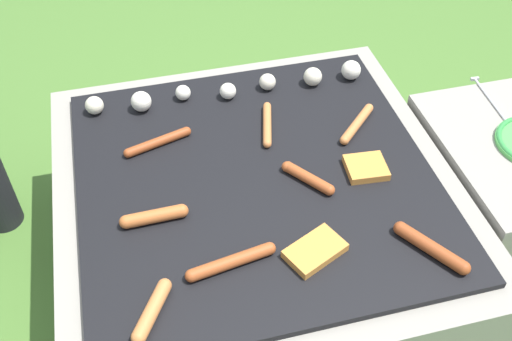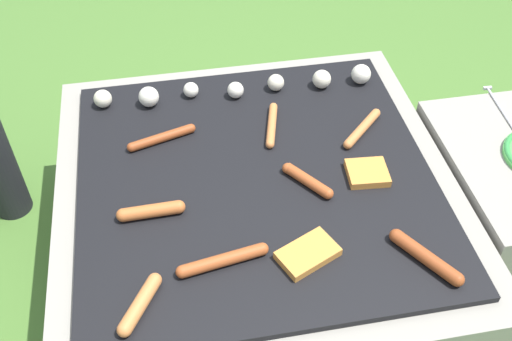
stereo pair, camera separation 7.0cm
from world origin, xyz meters
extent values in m
plane|color=#47702D|center=(0.00, 0.00, 0.00)|extent=(14.00, 14.00, 0.00)
cube|color=gray|center=(0.00, 0.00, 0.18)|extent=(0.98, 0.98, 0.36)
cube|color=black|center=(0.00, 0.00, 0.37)|extent=(0.87, 0.87, 0.02)
cube|color=gray|center=(0.73, -0.05, 0.19)|extent=(0.46, 0.52, 0.38)
cylinder|color=#A34C23|center=(-0.12, -0.25, 0.40)|extent=(0.18, 0.06, 0.03)
sphere|color=#A34C23|center=(-0.03, -0.23, 0.40)|extent=(0.03, 0.03, 0.03)
sphere|color=#A34C23|center=(-0.21, -0.26, 0.40)|extent=(0.03, 0.03, 0.03)
cylinder|color=#B7602D|center=(-0.26, -0.08, 0.40)|extent=(0.13, 0.03, 0.03)
sphere|color=#B7602D|center=(-0.20, -0.08, 0.40)|extent=(0.03, 0.03, 0.03)
sphere|color=#B7602D|center=(-0.32, -0.08, 0.40)|extent=(0.03, 0.03, 0.03)
cylinder|color=#93421E|center=(-0.22, 0.17, 0.39)|extent=(0.16, 0.07, 0.02)
sphere|color=#93421E|center=(-0.30, 0.15, 0.39)|extent=(0.02, 0.02, 0.02)
sphere|color=#93421E|center=(-0.14, 0.19, 0.39)|extent=(0.02, 0.02, 0.02)
cylinder|color=#C6753D|center=(0.07, 0.17, 0.39)|extent=(0.06, 0.15, 0.02)
sphere|color=#C6753D|center=(0.09, 0.24, 0.39)|extent=(0.02, 0.02, 0.02)
sphere|color=#C6753D|center=(0.05, 0.10, 0.39)|extent=(0.02, 0.02, 0.02)
cylinder|color=#A34C23|center=(0.12, -0.05, 0.39)|extent=(0.10, 0.12, 0.03)
sphere|color=#A34C23|center=(0.16, -0.10, 0.39)|extent=(0.03, 0.03, 0.03)
sphere|color=#A34C23|center=(0.08, 0.00, 0.39)|extent=(0.03, 0.03, 0.03)
cylinder|color=#C6753D|center=(-0.30, -0.33, 0.40)|extent=(0.09, 0.12, 0.03)
sphere|color=#C6753D|center=(-0.26, -0.27, 0.40)|extent=(0.03, 0.03, 0.03)
sphere|color=#C6753D|center=(-0.33, -0.38, 0.40)|extent=(0.03, 0.03, 0.03)
cylinder|color=#C6753D|center=(0.31, 0.11, 0.39)|extent=(0.13, 0.13, 0.02)
sphere|color=#C6753D|center=(0.25, 0.06, 0.39)|extent=(0.02, 0.02, 0.02)
sphere|color=#C6753D|center=(0.36, 0.17, 0.39)|extent=(0.02, 0.02, 0.02)
cylinder|color=#93421E|center=(0.31, -0.32, 0.40)|extent=(0.11, 0.15, 0.03)
sphere|color=#93421E|center=(0.35, -0.38, 0.40)|extent=(0.03, 0.03, 0.03)
sphere|color=#93421E|center=(0.27, -0.25, 0.40)|extent=(0.03, 0.03, 0.03)
cube|color=#D18438|center=(0.07, -0.26, 0.39)|extent=(0.15, 0.13, 0.02)
cube|color=#D18438|center=(0.27, -0.05, 0.39)|extent=(0.11, 0.10, 0.02)
sphere|color=beige|center=(-0.37, 0.35, 0.41)|extent=(0.05, 0.05, 0.05)
sphere|color=silver|center=(-0.24, 0.33, 0.41)|extent=(0.06, 0.06, 0.06)
sphere|color=silver|center=(-0.12, 0.35, 0.40)|extent=(0.04, 0.04, 0.04)
sphere|color=silver|center=(0.00, 0.32, 0.40)|extent=(0.05, 0.05, 0.05)
sphere|color=beige|center=(0.12, 0.33, 0.40)|extent=(0.05, 0.05, 0.05)
sphere|color=beige|center=(0.25, 0.32, 0.41)|extent=(0.05, 0.05, 0.05)
sphere|color=silver|center=(0.37, 0.32, 0.41)|extent=(0.06, 0.06, 0.06)
cylinder|color=silver|center=(0.71, 0.13, 0.38)|extent=(0.02, 0.20, 0.01)
cube|color=silver|center=(0.72, 0.23, 0.38)|extent=(0.02, 0.01, 0.01)
camera|label=1|loc=(-0.25, -1.00, 1.44)|focal=42.00mm
camera|label=2|loc=(-0.18, -1.01, 1.44)|focal=42.00mm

